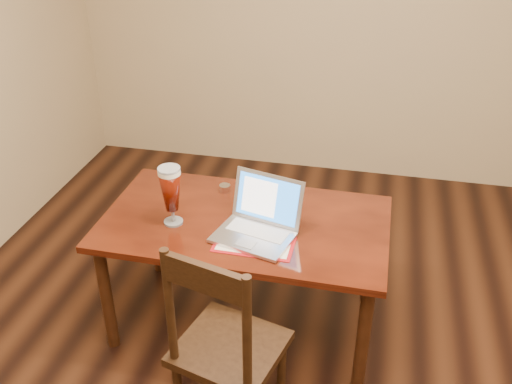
# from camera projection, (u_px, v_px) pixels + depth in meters

# --- Properties ---
(room_shell) EXTENTS (4.51, 5.01, 2.71)m
(room_shell) POSITION_uv_depth(u_px,v_px,m) (354.00, 39.00, 1.72)
(room_shell) COLOR tan
(room_shell) RESTS_ON ground
(dining_table) EXTENTS (1.43, 0.81, 0.98)m
(dining_table) POSITION_uv_depth(u_px,v_px,m) (242.00, 231.00, 2.88)
(dining_table) COLOR #551A0B
(dining_table) RESTS_ON ground
(dining_chair) EXTENTS (0.51, 0.50, 1.00)m
(dining_chair) POSITION_uv_depth(u_px,v_px,m) (226.00, 348.00, 2.38)
(dining_chair) COLOR black
(dining_chair) RESTS_ON ground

